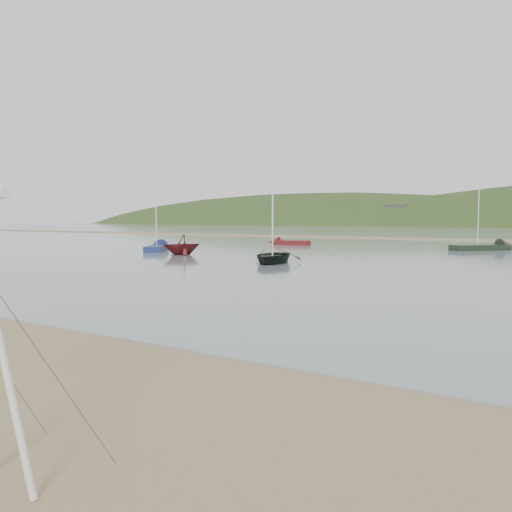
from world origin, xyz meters
The scene contains 6 objects.
ground centered at (0.00, 0.00, 0.00)m, with size 560.00×560.00×0.00m, color olive.
boat_dark centered at (-11.59, 24.64, 2.24)m, with size 3.14×0.91×4.39m, color black.
boat_red centered at (-21.85, 27.55, 1.59)m, with size 2.67×1.63×3.09m, color #4F1213.
dinghy_red_far centered at (-23.27, 46.00, 0.29)m, with size 4.93×1.53×1.18m.
sailboat_blue_near centered at (-27.41, 30.88, 0.30)m, with size 4.51×5.77×5.96m.
sailboat_dark_mid centered at (-2.34, 47.78, 0.30)m, with size 5.51×5.89×6.47m.
Camera 1 is at (6.67, -4.97, 2.93)m, focal length 38.00 mm.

